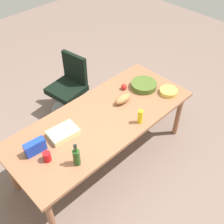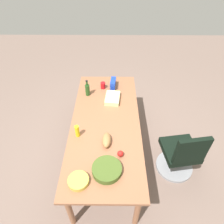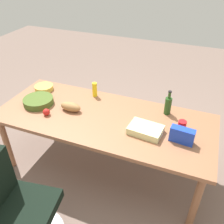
{
  "view_description": "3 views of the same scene",
  "coord_description": "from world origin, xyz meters",
  "px_view_note": "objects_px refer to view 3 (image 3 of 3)",
  "views": [
    {
      "loc": [
        -1.54,
        -1.75,
        3.02
      ],
      "look_at": [
        0.13,
        -0.03,
        0.79
      ],
      "focal_mm": 44.24,
      "sensor_mm": 36.0,
      "label": 1
    },
    {
      "loc": [
        2.02,
        0.11,
        2.81
      ],
      "look_at": [
        -0.13,
        0.09,
        0.83
      ],
      "focal_mm": 32.42,
      "sensor_mm": 36.0,
      "label": 2
    },
    {
      "loc": [
        -0.86,
        1.93,
        2.26
      ],
      "look_at": [
        -0.09,
        -0.01,
        0.83
      ],
      "focal_mm": 38.93,
      "sensor_mm": 36.0,
      "label": 3
    }
  ],
  "objects_px": {
    "sheet_cake": "(146,130)",
    "chip_bowl": "(44,88)",
    "wine_bottle": "(168,105)",
    "salad_bowl": "(38,101)",
    "conference_table": "(103,122)",
    "bread_loaf": "(71,107)",
    "apple_red": "(46,112)",
    "red_solo_cup": "(182,126)",
    "office_chair": "(22,214)",
    "mustard_bottle": "(95,90)",
    "chip_bag_blue": "(182,135)"
  },
  "relations": [
    {
      "from": "apple_red",
      "to": "chip_bag_blue",
      "type": "height_order",
      "value": "chip_bag_blue"
    },
    {
      "from": "bread_loaf",
      "to": "chip_bowl",
      "type": "distance_m",
      "value": 0.62
    },
    {
      "from": "mustard_bottle",
      "to": "chip_bowl",
      "type": "height_order",
      "value": "mustard_bottle"
    },
    {
      "from": "mustard_bottle",
      "to": "conference_table",
      "type": "bearing_deg",
      "value": 126.5
    },
    {
      "from": "chip_bag_blue",
      "to": "sheet_cake",
      "type": "distance_m",
      "value": 0.35
    },
    {
      "from": "bread_loaf",
      "to": "red_solo_cup",
      "type": "xyz_separation_m",
      "value": [
        -1.19,
        -0.09,
        0.01
      ]
    },
    {
      "from": "office_chair",
      "to": "apple_red",
      "type": "bearing_deg",
      "value": -72.71
    },
    {
      "from": "office_chair",
      "to": "conference_table",
      "type": "bearing_deg",
      "value": -105.74
    },
    {
      "from": "bread_loaf",
      "to": "apple_red",
      "type": "xyz_separation_m",
      "value": [
        0.2,
        0.17,
        -0.01
      ]
    },
    {
      "from": "salad_bowl",
      "to": "conference_table",
      "type": "bearing_deg",
      "value": -177.03
    },
    {
      "from": "sheet_cake",
      "to": "chip_bowl",
      "type": "relative_size",
      "value": 1.4
    },
    {
      "from": "chip_bag_blue",
      "to": "sheet_cake",
      "type": "relative_size",
      "value": 0.69
    },
    {
      "from": "wine_bottle",
      "to": "salad_bowl",
      "type": "xyz_separation_m",
      "value": [
        1.41,
        0.35,
        -0.07
      ]
    },
    {
      "from": "chip_bowl",
      "to": "office_chair",
      "type": "bearing_deg",
      "value": 114.97
    },
    {
      "from": "mustard_bottle",
      "to": "chip_bowl",
      "type": "distance_m",
      "value": 0.67
    },
    {
      "from": "sheet_cake",
      "to": "office_chair",
      "type": "bearing_deg",
      "value": 51.11
    },
    {
      "from": "chip_bag_blue",
      "to": "sheet_cake",
      "type": "height_order",
      "value": "chip_bag_blue"
    },
    {
      "from": "conference_table",
      "to": "mustard_bottle",
      "type": "relative_size",
      "value": 13.17
    },
    {
      "from": "conference_table",
      "to": "chip_bag_blue",
      "type": "xyz_separation_m",
      "value": [
        -0.83,
        0.1,
        0.15
      ]
    },
    {
      "from": "mustard_bottle",
      "to": "office_chair",
      "type": "bearing_deg",
      "value": 88.45
    },
    {
      "from": "sheet_cake",
      "to": "red_solo_cup",
      "type": "height_order",
      "value": "red_solo_cup"
    },
    {
      "from": "mustard_bottle",
      "to": "apple_red",
      "type": "relative_size",
      "value": 2.32
    },
    {
      "from": "office_chair",
      "to": "red_solo_cup",
      "type": "bearing_deg",
      "value": -134.12
    },
    {
      "from": "bread_loaf",
      "to": "chip_bag_blue",
      "type": "relative_size",
      "value": 1.09
    },
    {
      "from": "sheet_cake",
      "to": "chip_bag_blue",
      "type": "bearing_deg",
      "value": 178.77
    },
    {
      "from": "wine_bottle",
      "to": "chip_bowl",
      "type": "relative_size",
      "value": 1.21
    },
    {
      "from": "bread_loaf",
      "to": "sheet_cake",
      "type": "height_order",
      "value": "bread_loaf"
    },
    {
      "from": "bread_loaf",
      "to": "chip_bowl",
      "type": "relative_size",
      "value": 1.05
    },
    {
      "from": "mustard_bottle",
      "to": "salad_bowl",
      "type": "bearing_deg",
      "value": 37.09
    },
    {
      "from": "apple_red",
      "to": "salad_bowl",
      "type": "xyz_separation_m",
      "value": [
        0.21,
        -0.16,
        -0.0
      ]
    },
    {
      "from": "salad_bowl",
      "to": "red_solo_cup",
      "type": "bearing_deg",
      "value": -176.12
    },
    {
      "from": "conference_table",
      "to": "chip_bag_blue",
      "type": "height_order",
      "value": "chip_bag_blue"
    },
    {
      "from": "bread_loaf",
      "to": "apple_red",
      "type": "relative_size",
      "value": 3.16
    },
    {
      "from": "conference_table",
      "to": "chip_bag_blue",
      "type": "bearing_deg",
      "value": 172.86
    },
    {
      "from": "wine_bottle",
      "to": "red_solo_cup",
      "type": "height_order",
      "value": "wine_bottle"
    },
    {
      "from": "wine_bottle",
      "to": "mustard_bottle",
      "type": "xyz_separation_m",
      "value": [
        0.88,
        -0.05,
        -0.02
      ]
    },
    {
      "from": "wine_bottle",
      "to": "apple_red",
      "type": "distance_m",
      "value": 1.3
    },
    {
      "from": "bread_loaf",
      "to": "mustard_bottle",
      "type": "relative_size",
      "value": 1.36
    },
    {
      "from": "red_solo_cup",
      "to": "chip_bowl",
      "type": "bearing_deg",
      "value": -6.43
    },
    {
      "from": "apple_red",
      "to": "mustard_bottle",
      "type": "bearing_deg",
      "value": -119.39
    },
    {
      "from": "wine_bottle",
      "to": "bread_loaf",
      "type": "bearing_deg",
      "value": 18.59
    },
    {
      "from": "office_chair",
      "to": "chip_bowl",
      "type": "distance_m",
      "value": 1.54
    },
    {
      "from": "office_chair",
      "to": "chip_bag_blue",
      "type": "height_order",
      "value": "office_chair"
    },
    {
      "from": "apple_red",
      "to": "red_solo_cup",
      "type": "relative_size",
      "value": 0.69
    },
    {
      "from": "bread_loaf",
      "to": "sheet_cake",
      "type": "bearing_deg",
      "value": 175.34
    },
    {
      "from": "office_chair",
      "to": "bread_loaf",
      "type": "bearing_deg",
      "value": -85.95
    },
    {
      "from": "apple_red",
      "to": "chip_bag_blue",
      "type": "bearing_deg",
      "value": -176.19
    },
    {
      "from": "sheet_cake",
      "to": "red_solo_cup",
      "type": "distance_m",
      "value": 0.36
    },
    {
      "from": "bread_loaf",
      "to": "apple_red",
      "type": "distance_m",
      "value": 0.26
    },
    {
      "from": "apple_red",
      "to": "chip_bowl",
      "type": "bearing_deg",
      "value": -52.74
    }
  ]
}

